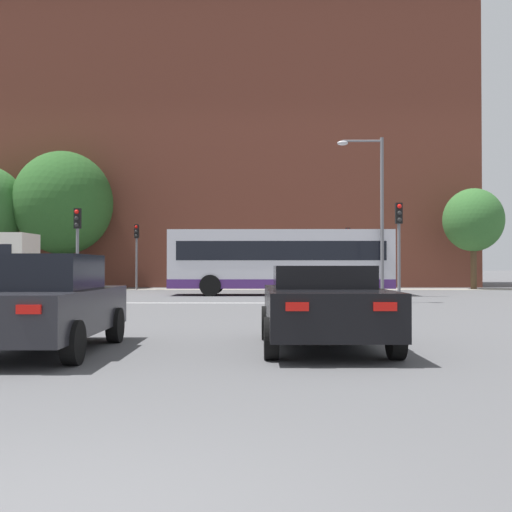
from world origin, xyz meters
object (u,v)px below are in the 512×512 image
object	(u,v)px
bus_crossing_lead	(280,260)
traffic_light_near_right	(399,235)
car_roadster_right	(324,306)
traffic_light_far_left	(137,246)
car_saloon_left	(40,303)
pedestrian_waiting	(60,273)
traffic_light_far_right	(348,248)
traffic_light_near_left	(77,238)
street_lamp_junction	(374,200)

from	to	relation	value
bus_crossing_lead	traffic_light_near_right	xyz separation A→B (m)	(4.38, -6.43, 0.92)
car_roadster_right	traffic_light_far_left	world-z (taller)	traffic_light_far_left
car_saloon_left	pedestrian_waiting	xyz separation A→B (m)	(-8.58, 28.02, 0.20)
traffic_light_far_right	traffic_light_near_right	world-z (taller)	traffic_light_near_right
car_saloon_left	car_roadster_right	size ratio (longest dim) A/B	1.03
car_roadster_right	traffic_light_far_left	size ratio (longest dim) A/B	1.11
car_saloon_left	traffic_light_far_left	world-z (taller)	traffic_light_far_left
traffic_light_near_left	pedestrian_waiting	xyz separation A→B (m)	(-4.87, 13.20, -1.50)
car_roadster_right	traffic_light_near_left	bearing A→B (deg)	119.58
car_roadster_right	traffic_light_far_left	bearing A→B (deg)	106.75
car_saloon_left	traffic_light_near_right	bearing A→B (deg)	57.56
bus_crossing_lead	street_lamp_junction	size ratio (longest dim) A/B	1.46
pedestrian_waiting	street_lamp_junction	bearing A→B (deg)	-115.08
traffic_light_far_right	street_lamp_junction	distance (m)	8.60
car_roadster_right	traffic_light_far_left	distance (m)	28.20
traffic_light_far_left	street_lamp_junction	world-z (taller)	street_lamp_junction
bus_crossing_lead	pedestrian_waiting	size ratio (longest dim) A/B	6.26
traffic_light_near_left	traffic_light_near_right	bearing A→B (deg)	-2.70
car_roadster_right	pedestrian_waiting	world-z (taller)	pedestrian_waiting
street_lamp_junction	pedestrian_waiting	world-z (taller)	street_lamp_junction
car_roadster_right	traffic_light_near_left	world-z (taller)	traffic_light_near_left
car_roadster_right	bus_crossing_lead	xyz separation A→B (m)	(-0.20, 20.08, 0.96)
car_saloon_left	bus_crossing_lead	world-z (taller)	bus_crossing_lead
car_saloon_left	traffic_light_near_left	size ratio (longest dim) A/B	1.20
traffic_light_far_right	pedestrian_waiting	distance (m)	17.29
car_roadster_right	bus_crossing_lead	bearing A→B (deg)	89.70
bus_crossing_lead	car_saloon_left	bearing A→B (deg)	167.82
bus_crossing_lead	traffic_light_near_left	world-z (taller)	traffic_light_near_left
traffic_light_near_left	bus_crossing_lead	bearing A→B (deg)	35.52
street_lamp_junction	bus_crossing_lead	bearing A→B (deg)	159.77
car_roadster_right	traffic_light_far_right	world-z (taller)	traffic_light_far_right
traffic_light_far_left	traffic_light_near_left	distance (m)	12.57
traffic_light_far_left	traffic_light_near_left	world-z (taller)	traffic_light_far_left
traffic_light_near_right	street_lamp_junction	distance (m)	5.20
car_roadster_right	street_lamp_junction	size ratio (longest dim) A/B	0.59
bus_crossing_lead	traffic_light_near_left	xyz separation A→B (m)	(-8.17, -5.84, 0.83)
car_roadster_right	pedestrian_waiting	size ratio (longest dim) A/B	2.52
car_saloon_left	pedestrian_waiting	bearing A→B (deg)	106.44
traffic_light_near_right	street_lamp_junction	bearing A→B (deg)	91.17
car_saloon_left	street_lamp_junction	world-z (taller)	street_lamp_junction
bus_crossing_lead	traffic_light_far_left	xyz separation A→B (m)	(-8.32, 6.73, 0.94)
car_saloon_left	car_roadster_right	distance (m)	4.70
car_roadster_right	bus_crossing_lead	distance (m)	20.11
traffic_light_far_right	traffic_light_near_right	distance (m)	13.23
car_saloon_left	traffic_light_near_left	bearing A→B (deg)	103.47
bus_crossing_lead	street_lamp_junction	world-z (taller)	street_lamp_junction
pedestrian_waiting	traffic_light_near_right	bearing A→B (deg)	-126.14
traffic_light_near_right	street_lamp_junction	world-z (taller)	street_lamp_junction
traffic_light_near_left	traffic_light_far_left	bearing A→B (deg)	90.66
car_roadster_right	bus_crossing_lead	size ratio (longest dim) A/B	0.40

